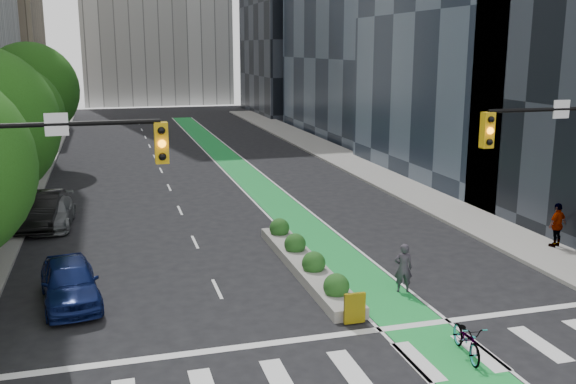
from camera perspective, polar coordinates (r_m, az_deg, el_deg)
ground at (r=19.04m, az=4.49°, el=-14.20°), size 160.00×160.00×0.00m
sidewalk_left at (r=42.18m, az=-23.33°, el=0.00°), size 3.60×90.00×0.15m
sidewalk_right at (r=45.40m, az=7.61°, el=1.79°), size 3.60×90.00×0.15m
bike_lane_paint at (r=47.55m, az=-4.61°, el=2.27°), size 2.20×70.00×0.01m
building_dark_end at (r=87.99m, az=1.51°, el=16.25°), size 14.00×18.00×28.00m
tree_midfar at (r=38.40m, az=-23.33°, el=6.23°), size 5.60×5.60×7.76m
tree_far at (r=48.24m, az=-21.94°, el=8.36°), size 6.60×6.60×9.00m
median_planter at (r=25.40m, az=1.56°, el=-6.20°), size 1.20×10.26×1.10m
bicycle at (r=19.39m, az=15.62°, el=-12.44°), size 1.04×2.08×1.04m
cyclist at (r=23.44m, az=10.21°, el=-6.67°), size 0.75×0.59×1.82m
parked_car_left_near at (r=23.38m, az=-18.84°, el=-7.57°), size 2.37×4.74×1.55m
parked_car_left_mid at (r=33.65m, az=-21.02°, el=-1.48°), size 2.22×5.24×1.68m
parked_car_left_far at (r=33.54m, az=-20.19°, el=-1.75°), size 2.11×4.73×1.35m
pedestrian_far at (r=30.06m, az=22.82°, el=-2.71°), size 1.23×0.82×1.94m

